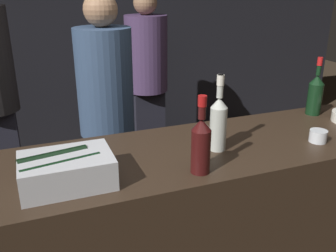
{
  "coord_description": "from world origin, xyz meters",
  "views": [
    {
      "loc": [
        -0.56,
        -1.12,
        1.69
      ],
      "look_at": [
        0.0,
        0.35,
        1.08
      ],
      "focal_mm": 40.0,
      "sensor_mm": 36.0,
      "label": 1
    }
  ],
  "objects_px": {
    "person_blond_tee": "(147,73)",
    "red_wine_bottle_tall": "(201,143)",
    "ice_bin_with_bottles": "(65,169)",
    "candle_votive": "(318,136)",
    "red_wine_bottle_burgundy": "(315,93)",
    "person_grey_polo": "(107,108)",
    "white_wine_bottle": "(218,121)"
  },
  "relations": [
    {
      "from": "red_wine_bottle_tall",
      "to": "person_grey_polo",
      "type": "xyz_separation_m",
      "value": [
        -0.15,
        1.12,
        -0.18
      ]
    },
    {
      "from": "red_wine_bottle_tall",
      "to": "person_blond_tee",
      "type": "height_order",
      "value": "person_blond_tee"
    },
    {
      "from": "ice_bin_with_bottles",
      "to": "candle_votive",
      "type": "xyz_separation_m",
      "value": [
        1.19,
        -0.02,
        -0.04
      ]
    },
    {
      "from": "red_wine_bottle_burgundy",
      "to": "person_grey_polo",
      "type": "bearing_deg",
      "value": 146.81
    },
    {
      "from": "person_blond_tee",
      "to": "ice_bin_with_bottles",
      "type": "bearing_deg",
      "value": -147.65
    },
    {
      "from": "candle_votive",
      "to": "person_grey_polo",
      "type": "bearing_deg",
      "value": 127.94
    },
    {
      "from": "red_wine_bottle_burgundy",
      "to": "candle_votive",
      "type": "bearing_deg",
      "value": -127.87
    },
    {
      "from": "ice_bin_with_bottles",
      "to": "person_blond_tee",
      "type": "xyz_separation_m",
      "value": [
        0.96,
        1.95,
        -0.13
      ]
    },
    {
      "from": "white_wine_bottle",
      "to": "person_grey_polo",
      "type": "relative_size",
      "value": 0.21
    },
    {
      "from": "white_wine_bottle",
      "to": "red_wine_bottle_tall",
      "type": "xyz_separation_m",
      "value": [
        -0.17,
        -0.17,
        -0.01
      ]
    },
    {
      "from": "ice_bin_with_bottles",
      "to": "person_grey_polo",
      "type": "distance_m",
      "value": 1.1
    },
    {
      "from": "candle_votive",
      "to": "white_wine_bottle",
      "type": "relative_size",
      "value": 0.24
    },
    {
      "from": "candle_votive",
      "to": "person_grey_polo",
      "type": "height_order",
      "value": "person_grey_polo"
    },
    {
      "from": "white_wine_bottle",
      "to": "candle_votive",
      "type": "bearing_deg",
      "value": -11.08
    },
    {
      "from": "white_wine_bottle",
      "to": "person_blond_tee",
      "type": "bearing_deg",
      "value": 81.97
    },
    {
      "from": "red_wine_bottle_burgundy",
      "to": "person_blond_tee",
      "type": "bearing_deg",
      "value": 106.91
    },
    {
      "from": "red_wine_bottle_tall",
      "to": "person_grey_polo",
      "type": "height_order",
      "value": "person_grey_polo"
    },
    {
      "from": "ice_bin_with_bottles",
      "to": "person_grey_polo",
      "type": "bearing_deg",
      "value": 69.89
    },
    {
      "from": "candle_votive",
      "to": "ice_bin_with_bottles",
      "type": "bearing_deg",
      "value": 179.18
    },
    {
      "from": "red_wine_bottle_burgundy",
      "to": "ice_bin_with_bottles",
      "type": "bearing_deg",
      "value": -167.51
    },
    {
      "from": "red_wine_bottle_tall",
      "to": "person_grey_polo",
      "type": "bearing_deg",
      "value": 97.44
    },
    {
      "from": "person_blond_tee",
      "to": "red_wine_bottle_tall",
      "type": "bearing_deg",
      "value": -133.56
    },
    {
      "from": "ice_bin_with_bottles",
      "to": "candle_votive",
      "type": "relative_size",
      "value": 4.15
    },
    {
      "from": "red_wine_bottle_burgundy",
      "to": "person_grey_polo",
      "type": "height_order",
      "value": "person_grey_polo"
    },
    {
      "from": "red_wine_bottle_burgundy",
      "to": "red_wine_bottle_tall",
      "type": "distance_m",
      "value": 1.02
    },
    {
      "from": "candle_votive",
      "to": "red_wine_bottle_burgundy",
      "type": "bearing_deg",
      "value": 52.13
    },
    {
      "from": "red_wine_bottle_tall",
      "to": "person_blond_tee",
      "type": "bearing_deg",
      "value": 78.01
    },
    {
      "from": "ice_bin_with_bottles",
      "to": "person_blond_tee",
      "type": "relative_size",
      "value": 0.21
    },
    {
      "from": "candle_votive",
      "to": "person_grey_polo",
      "type": "distance_m",
      "value": 1.33
    },
    {
      "from": "person_blond_tee",
      "to": "person_grey_polo",
      "type": "xyz_separation_m",
      "value": [
        -0.58,
        -0.93,
        0.01
      ]
    },
    {
      "from": "white_wine_bottle",
      "to": "red_wine_bottle_tall",
      "type": "height_order",
      "value": "white_wine_bottle"
    },
    {
      "from": "ice_bin_with_bottles",
      "to": "red_wine_bottle_tall",
      "type": "bearing_deg",
      "value": -10.02
    }
  ]
}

